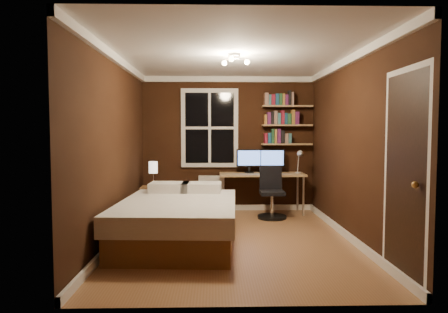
{
  "coord_description": "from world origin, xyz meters",
  "views": [
    {
      "loc": [
        -0.26,
        -5.38,
        1.48
      ],
      "look_at": [
        -0.12,
        0.45,
        1.12
      ],
      "focal_mm": 32.0,
      "sensor_mm": 36.0,
      "label": 1
    }
  ],
  "objects_px": {
    "bedside_lamp": "(153,174)",
    "nightstand": "(154,202)",
    "office_chair": "(272,199)",
    "bed": "(178,220)",
    "monitor_right": "(272,161)",
    "radiator": "(211,194)",
    "desk": "(262,177)",
    "desk_lamp": "(299,161)",
    "monitor_left": "(249,161)"
  },
  "relations": [
    {
      "from": "radiator",
      "to": "bedside_lamp",
      "type": "bearing_deg",
      "value": -153.44
    },
    {
      "from": "monitor_left",
      "to": "desk_lamp",
      "type": "xyz_separation_m",
      "value": [
        0.89,
        -0.16,
        0.0
      ]
    },
    {
      "from": "desk",
      "to": "desk_lamp",
      "type": "relative_size",
      "value": 3.48
    },
    {
      "from": "bed",
      "to": "monitor_right",
      "type": "relative_size",
      "value": 4.71
    },
    {
      "from": "monitor_left",
      "to": "office_chair",
      "type": "bearing_deg",
      "value": -54.25
    },
    {
      "from": "desk",
      "to": "monitor_right",
      "type": "height_order",
      "value": "monitor_right"
    },
    {
      "from": "bed",
      "to": "monitor_right",
      "type": "bearing_deg",
      "value": 55.4
    },
    {
      "from": "office_chair",
      "to": "nightstand",
      "type": "bearing_deg",
      "value": 176.81
    },
    {
      "from": "bed",
      "to": "desk",
      "type": "distance_m",
      "value": 2.37
    },
    {
      "from": "desk_lamp",
      "to": "bed",
      "type": "bearing_deg",
      "value": -137.52
    },
    {
      "from": "monitor_right",
      "to": "monitor_left",
      "type": "bearing_deg",
      "value": 180.0
    },
    {
      "from": "nightstand",
      "to": "monitor_right",
      "type": "relative_size",
      "value": 1.16
    },
    {
      "from": "desk_lamp",
      "to": "bedside_lamp",
      "type": "bearing_deg",
      "value": -175.17
    },
    {
      "from": "radiator",
      "to": "monitor_left",
      "type": "height_order",
      "value": "monitor_left"
    },
    {
      "from": "desk",
      "to": "monitor_right",
      "type": "bearing_deg",
      "value": 21.38
    },
    {
      "from": "radiator",
      "to": "desk",
      "type": "bearing_deg",
      "value": -11.48
    },
    {
      "from": "radiator",
      "to": "monitor_left",
      "type": "relative_size",
      "value": 1.44
    },
    {
      "from": "radiator",
      "to": "desk_lamp",
      "type": "bearing_deg",
      "value": -9.76
    },
    {
      "from": "bed",
      "to": "office_chair",
      "type": "bearing_deg",
      "value": 48.93
    },
    {
      "from": "desk",
      "to": "monitor_right",
      "type": "xyz_separation_m",
      "value": [
        0.2,
        0.08,
        0.28
      ]
    },
    {
      "from": "radiator",
      "to": "monitor_left",
      "type": "distance_m",
      "value": 0.94
    },
    {
      "from": "desk_lamp",
      "to": "desk",
      "type": "bearing_deg",
      "value": 172.73
    },
    {
      "from": "monitor_right",
      "to": "bed",
      "type": "bearing_deg",
      "value": -127.68
    },
    {
      "from": "nightstand",
      "to": "desk_lamp",
      "type": "distance_m",
      "value": 2.67
    },
    {
      "from": "bedside_lamp",
      "to": "nightstand",
      "type": "bearing_deg",
      "value": 0.0
    },
    {
      "from": "nightstand",
      "to": "desk_lamp",
      "type": "relative_size",
      "value": 1.21
    },
    {
      "from": "radiator",
      "to": "office_chair",
      "type": "height_order",
      "value": "office_chair"
    },
    {
      "from": "bed",
      "to": "bedside_lamp",
      "type": "relative_size",
      "value": 4.98
    },
    {
      "from": "nightstand",
      "to": "office_chair",
      "type": "relative_size",
      "value": 0.6
    },
    {
      "from": "nightstand",
      "to": "monitor_left",
      "type": "bearing_deg",
      "value": 11.23
    },
    {
      "from": "monitor_right",
      "to": "office_chair",
      "type": "xyz_separation_m",
      "value": [
        -0.08,
        -0.48,
        -0.62
      ]
    },
    {
      "from": "monitor_right",
      "to": "nightstand",
      "type": "bearing_deg",
      "value": -169.86
    },
    {
      "from": "monitor_left",
      "to": "office_chair",
      "type": "height_order",
      "value": "monitor_left"
    },
    {
      "from": "desk",
      "to": "radiator",
      "type": "bearing_deg",
      "value": 168.52
    },
    {
      "from": "bed",
      "to": "desk",
      "type": "relative_size",
      "value": 1.41
    },
    {
      "from": "bedside_lamp",
      "to": "monitor_right",
      "type": "relative_size",
      "value": 0.95
    },
    {
      "from": "desk",
      "to": "desk_lamp",
      "type": "bearing_deg",
      "value": -7.27
    },
    {
      "from": "nightstand",
      "to": "bedside_lamp",
      "type": "height_order",
      "value": "bedside_lamp"
    },
    {
      "from": "nightstand",
      "to": "bedside_lamp",
      "type": "xyz_separation_m",
      "value": [
        0.0,
        0.0,
        0.48
      ]
    },
    {
      "from": "radiator",
      "to": "desk",
      "type": "xyz_separation_m",
      "value": [
        0.93,
        -0.19,
        0.33
      ]
    },
    {
      "from": "bedside_lamp",
      "to": "radiator",
      "type": "bearing_deg",
      "value": 26.56
    },
    {
      "from": "radiator",
      "to": "monitor_left",
      "type": "xyz_separation_m",
      "value": [
        0.71,
        -0.11,
        0.61
      ]
    },
    {
      "from": "bedside_lamp",
      "to": "monitor_left",
      "type": "bearing_deg",
      "value": 12.61
    },
    {
      "from": "nightstand",
      "to": "office_chair",
      "type": "height_order",
      "value": "office_chair"
    },
    {
      "from": "monitor_right",
      "to": "desk_lamp",
      "type": "bearing_deg",
      "value": -19.17
    },
    {
      "from": "nightstand",
      "to": "radiator",
      "type": "height_order",
      "value": "radiator"
    },
    {
      "from": "bedside_lamp",
      "to": "desk",
      "type": "relative_size",
      "value": 0.28
    },
    {
      "from": "monitor_left",
      "to": "desk_lamp",
      "type": "relative_size",
      "value": 1.04
    },
    {
      "from": "bed",
      "to": "desk_lamp",
      "type": "height_order",
      "value": "desk_lamp"
    },
    {
      "from": "monitor_left",
      "to": "bedside_lamp",
      "type": "bearing_deg",
      "value": -167.39
    }
  ]
}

